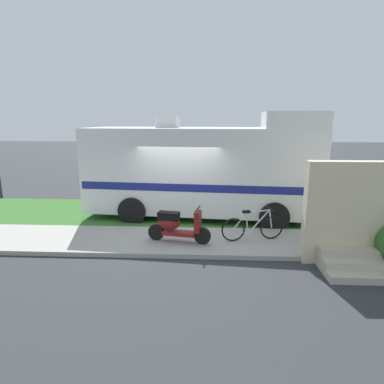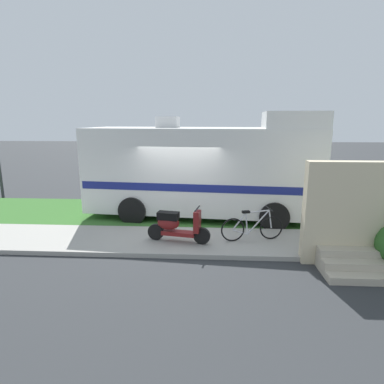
% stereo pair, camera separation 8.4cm
% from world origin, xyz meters
% --- Properties ---
extents(ground_plane, '(80.00, 80.00, 0.00)m').
position_xyz_m(ground_plane, '(0.00, 0.00, 0.00)').
color(ground_plane, '#2D3033').
extents(sidewalk, '(24.00, 2.00, 0.12)m').
position_xyz_m(sidewalk, '(0.00, -1.20, 0.06)').
color(sidewalk, '#9E9B93').
rests_on(sidewalk, ground).
extents(grass_strip, '(24.00, 3.40, 0.08)m').
position_xyz_m(grass_strip, '(0.00, 1.50, 0.04)').
color(grass_strip, '#336628').
rests_on(grass_strip, ground).
extents(motorhome_rv, '(7.74, 3.04, 3.53)m').
position_xyz_m(motorhome_rv, '(0.78, 1.30, 1.68)').
color(motorhome_rv, silver).
rests_on(motorhome_rv, ground).
extents(scooter, '(1.70, 0.60, 0.97)m').
position_xyz_m(scooter, '(0.08, -1.37, 0.58)').
color(scooter, black).
rests_on(scooter, ground).
extents(bicycle, '(1.69, 0.55, 0.88)m').
position_xyz_m(bicycle, '(2.10, -1.16, 0.49)').
color(bicycle, black).
rests_on(bicycle, ground).
extents(pickup_truck_near, '(5.61, 2.14, 1.77)m').
position_xyz_m(pickup_truck_near, '(0.51, 5.88, 0.95)').
color(pickup_truck_near, '#1E478C').
rests_on(pickup_truck_near, ground).
extents(pickup_truck_far, '(5.34, 2.51, 1.71)m').
position_xyz_m(pickup_truck_far, '(0.18, 9.25, 0.92)').
color(pickup_truck_far, '#1E478C').
rests_on(pickup_truck_far, ground).
extents(porch_steps, '(2.00, 1.26, 2.40)m').
position_xyz_m(porch_steps, '(4.11, -2.29, 0.97)').
color(porch_steps, '#B2A893').
rests_on(porch_steps, ground).
extents(bottle_green, '(0.07, 0.07, 0.24)m').
position_xyz_m(bottle_green, '(4.54, -0.76, 0.22)').
color(bottle_green, brown).
rests_on(bottle_green, ground).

